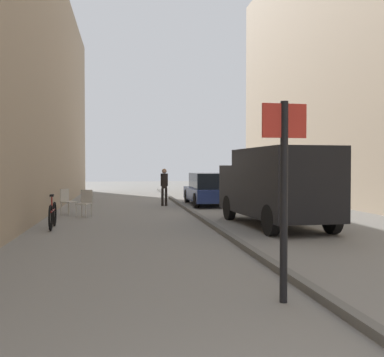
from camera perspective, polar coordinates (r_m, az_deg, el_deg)
The scene contains 9 objects.
ground_plane at distance 13.53m, azimuth -4.39°, elevation -5.96°, with size 80.00×80.00×0.00m, color gray.
kerb_strip at distance 13.73m, azimuth 2.23°, elevation -5.59°, with size 0.16×40.00×0.12m, color #615F5B.
pedestrian_main_foreground at distance 20.36m, azimuth -3.48°, elevation -0.73°, with size 0.33×0.22×1.65m.
delivery_van at distance 13.63m, azimuth 10.38°, elevation -0.75°, with size 2.23×5.23×2.27m.
parked_car at distance 20.83m, azimuth 2.16°, elevation -1.35°, with size 1.85×4.21×1.45m.
street_sign_post at distance 6.01m, azimuth 11.39°, elevation -0.59°, with size 0.60×0.10×2.60m.
bicycle_leaning at distance 13.57m, azimuth -16.97°, elevation -4.38°, with size 0.14×1.77×0.98m.
cafe_chair_near_window at distance 17.24m, azimuth -15.33°, elevation -2.56°, with size 0.61×0.61×0.94m.
cafe_chair_by_doorway at distance 16.36m, azimuth -13.18°, elevation -2.77°, with size 0.59×0.59×0.94m.
Camera 1 is at (-1.00, -1.37, 1.77)m, focal length 42.81 mm.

